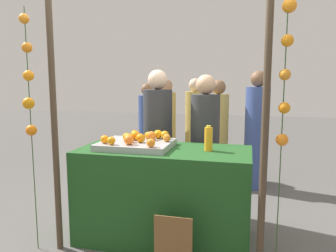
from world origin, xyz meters
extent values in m
plane|color=#565451|center=(0.00, 0.00, 0.00)|extent=(24.00, 24.00, 0.00)
cube|color=#1E4C1E|center=(0.00, 0.00, 0.45)|extent=(1.63, 0.77, 0.91)
cube|color=#9EA0A5|center=(-0.28, -0.02, 0.94)|extent=(0.69, 0.56, 0.06)
sphere|color=orange|center=(0.01, 0.05, 1.00)|extent=(0.07, 0.07, 0.07)
sphere|color=orange|center=(-0.39, 0.01, 1.00)|extent=(0.08, 0.08, 0.08)
sphere|color=orange|center=(-0.16, 0.09, 1.01)|extent=(0.09, 0.09, 0.09)
sphere|color=orange|center=(-0.31, 0.06, 1.01)|extent=(0.09, 0.09, 0.09)
sphere|color=orange|center=(-0.22, -0.05, 1.01)|extent=(0.09, 0.09, 0.09)
sphere|color=orange|center=(-0.06, -0.24, 1.00)|extent=(0.08, 0.08, 0.08)
sphere|color=orange|center=(-0.21, 0.15, 1.00)|extent=(0.07, 0.07, 0.07)
sphere|color=orange|center=(-0.45, -0.22, 1.00)|extent=(0.08, 0.08, 0.08)
sphere|color=orange|center=(-0.04, 0.18, 1.01)|extent=(0.08, 0.08, 0.08)
sphere|color=orange|center=(-0.53, -0.17, 1.00)|extent=(0.08, 0.08, 0.08)
sphere|color=orange|center=(-0.38, 0.21, 1.00)|extent=(0.08, 0.08, 0.08)
sphere|color=orange|center=(-0.34, -0.07, 1.01)|extent=(0.08, 0.08, 0.08)
sphere|color=orange|center=(-0.12, 0.19, 1.01)|extent=(0.09, 0.09, 0.09)
sphere|color=orange|center=(-0.29, -0.18, 1.01)|extent=(0.09, 0.09, 0.09)
cylinder|color=#F8A420|center=(0.42, 0.02, 1.02)|extent=(0.08, 0.08, 0.22)
cylinder|color=yellow|center=(0.42, 0.02, 1.13)|extent=(0.04, 0.04, 0.02)
cube|color=brown|center=(0.23, -0.59, 0.24)|extent=(0.31, 0.01, 0.51)
cube|color=black|center=(0.23, -0.57, 0.24)|extent=(0.29, 0.02, 0.48)
cylinder|color=#333338|center=(-0.25, 0.66, 0.73)|extent=(0.34, 0.34, 1.45)
sphere|color=beige|center=(-0.25, 0.66, 1.56)|extent=(0.23, 0.23, 0.23)
cylinder|color=#333338|center=(0.30, 0.65, 0.70)|extent=(0.32, 0.32, 1.40)
sphere|color=tan|center=(0.30, 0.65, 1.51)|extent=(0.22, 0.22, 0.22)
cylinder|color=#384C8C|center=(0.89, 1.82, 0.73)|extent=(0.34, 0.34, 1.47)
sphere|color=brown|center=(0.89, 1.82, 1.58)|extent=(0.23, 0.23, 0.23)
cylinder|color=tan|center=(0.33, 1.88, 0.68)|extent=(0.31, 0.31, 1.35)
sphere|color=brown|center=(0.33, 1.88, 1.46)|extent=(0.21, 0.21, 0.21)
cylinder|color=tan|center=(-0.09, 2.31, 0.69)|extent=(0.32, 0.32, 1.38)
sphere|color=beige|center=(-0.09, 2.31, 1.49)|extent=(0.22, 0.22, 0.22)
cylinder|color=#384C8C|center=(-0.90, 2.29, 0.65)|extent=(0.30, 0.30, 1.31)
sphere|color=brown|center=(-0.90, 2.29, 1.41)|extent=(0.20, 0.20, 0.20)
cylinder|color=tan|center=(-0.50, 1.99, 0.68)|extent=(0.32, 0.32, 1.37)
sphere|color=#A87A59|center=(-0.50, 1.99, 1.48)|extent=(0.21, 0.21, 0.21)
cylinder|color=#473828|center=(-0.90, -0.42, 1.13)|extent=(0.06, 0.06, 2.26)
cylinder|color=#473828|center=(0.90, -0.42, 1.13)|extent=(0.06, 0.06, 2.26)
cylinder|color=#2D4C23|center=(-1.09, -0.48, 1.09)|extent=(0.01, 0.01, 2.17)
sphere|color=orange|center=(-1.10, -0.48, 2.07)|extent=(0.09, 0.09, 0.09)
sphere|color=orange|center=(-1.09, -0.47, 1.83)|extent=(0.09, 0.09, 0.09)
sphere|color=orange|center=(-1.08, -0.49, 1.59)|extent=(0.09, 0.09, 0.09)
sphere|color=orange|center=(-1.10, -0.49, 1.36)|extent=(0.10, 0.10, 0.10)
sphere|color=orange|center=(-1.09, -0.48, 1.12)|extent=(0.10, 0.10, 0.10)
cylinder|color=#2D4C23|center=(1.02, -0.45, 1.09)|extent=(0.01, 0.01, 2.17)
sphere|color=orange|center=(1.02, -0.44, 2.07)|extent=(0.10, 0.10, 0.10)
sphere|color=orange|center=(1.02, -0.44, 1.83)|extent=(0.09, 0.09, 0.09)
sphere|color=orange|center=(1.02, -0.45, 1.59)|extent=(0.08, 0.08, 0.08)
sphere|color=orange|center=(1.02, -0.45, 1.36)|extent=(0.08, 0.08, 0.08)
sphere|color=orange|center=(1.02, -0.44, 1.12)|extent=(0.09, 0.09, 0.09)
camera|label=1|loc=(0.77, -2.93, 1.55)|focal=34.55mm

